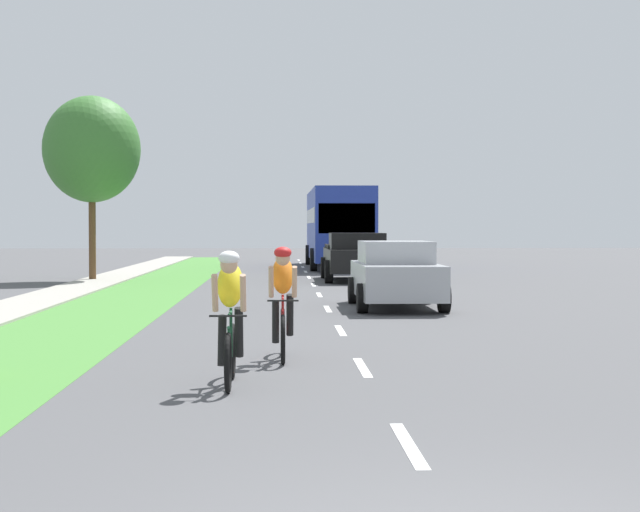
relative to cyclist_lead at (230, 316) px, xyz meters
name	(u,v)px	position (x,y,z in m)	size (l,w,h in m)	color
ground_plane	(322,299)	(1.66, 13.80, -0.81)	(120.00, 120.00, 0.00)	#4C4C4F
grass_verge	(128,300)	(-3.24, 13.80, -0.81)	(2.70, 70.00, 0.01)	#478438
sidewalk_concrete	(41,300)	(-5.42, 13.80, -0.81)	(1.66, 70.00, 0.10)	#9E998E
lane_markings_center	(316,289)	(1.66, 17.80, -0.81)	(0.12, 53.13, 0.01)	white
cyclist_lead	(230,316)	(0.00, 0.00, 0.00)	(0.42, 1.72, 1.58)	black
cyclist_trailing	(283,302)	(0.62, 2.27, 0.00)	(0.42, 1.72, 1.58)	black
sedan_silver	(396,274)	(3.23, 11.08, -0.04)	(1.98, 4.30, 1.52)	#A5A8AD
pickup_black	(355,257)	(3.18, 22.45, 0.02)	(2.22, 5.10, 1.64)	black
bus_blue	(338,224)	(3.26, 33.72, 1.17)	(2.78, 11.60, 3.48)	#23389E
street_tree_near	(92,150)	(-5.82, 23.01, 3.67)	(3.31, 3.31, 6.32)	brown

